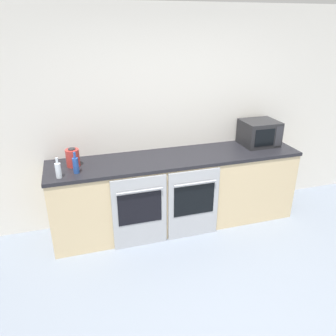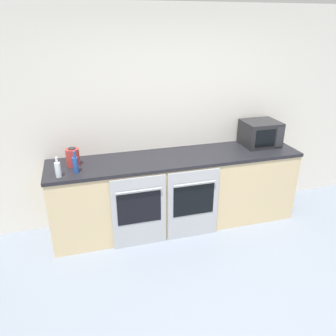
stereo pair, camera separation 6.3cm
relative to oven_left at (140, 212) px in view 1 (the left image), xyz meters
name	(u,v)px [view 1 (the left image)]	position (x,y,z in m)	size (l,w,h in m)	color
ground_plane	(240,332)	(0.54, -1.40, -0.44)	(16.00, 16.00, 0.00)	gray
wall_back	(168,118)	(0.54, 0.69, 0.86)	(10.00, 0.06, 2.60)	silver
counter_back	(176,191)	(0.54, 0.34, 0.02)	(3.03, 0.67, 0.92)	#D1B789
oven_left	(140,212)	(0.00, 0.00, 0.00)	(0.62, 0.06, 0.87)	#A8AAAF
oven_right	(194,204)	(0.64, 0.00, 0.00)	(0.62, 0.06, 0.87)	#A8AAAF
microwave	(259,133)	(1.69, 0.43, 0.64)	(0.45, 0.40, 0.32)	#232326
bottle_clear	(58,170)	(-0.80, 0.13, 0.57)	(0.06, 0.06, 0.22)	silver
bottle_blue	(76,165)	(-0.62, 0.20, 0.57)	(0.06, 0.06, 0.24)	#234793
kettle	(73,158)	(-0.65, 0.40, 0.58)	(0.15, 0.15, 0.21)	#B2332D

